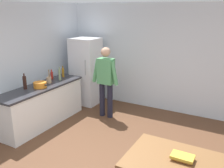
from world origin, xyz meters
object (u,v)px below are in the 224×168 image
at_px(dining_table, 183,168).
at_px(cooking_pot, 40,85).
at_px(refrigerator, 86,71).
at_px(bottle_wine_dark, 25,82).
at_px(bottle_vinegar_tall, 60,75).
at_px(bottle_oil_amber, 63,72).
at_px(person, 106,78).
at_px(bottle_sauce_red, 52,75).
at_px(book_stack, 183,157).
at_px(utensil_jar, 49,80).

relative_size(dining_table, cooking_pot, 3.50).
relative_size(refrigerator, bottle_wine_dark, 5.29).
relative_size(bottle_vinegar_tall, bottle_oil_amber, 1.14).
distance_m(person, cooking_pot, 1.50).
xyz_separation_m(bottle_oil_amber, bottle_sauce_red, (-0.10, -0.30, -0.02)).
bearing_deg(bottle_vinegar_tall, cooking_pot, -88.88).
distance_m(person, bottle_sauce_red, 1.32).
distance_m(refrigerator, bottle_wine_dark, 1.93).
height_order(dining_table, bottle_wine_dark, bottle_wine_dark).
relative_size(refrigerator, cooking_pot, 4.50).
distance_m(refrigerator, book_stack, 4.21).
bearing_deg(bottle_vinegar_tall, book_stack, -26.23).
bearing_deg(cooking_pot, person, 48.39).
distance_m(refrigerator, bottle_oil_amber, 0.77).
bearing_deg(utensil_jar, dining_table, -21.97).
bearing_deg(bottle_sauce_red, cooking_pot, -69.65).
bearing_deg(bottle_sauce_red, bottle_oil_amber, 71.54).
bearing_deg(utensil_jar, cooking_pot, -79.83).
distance_m(refrigerator, cooking_pot, 1.67).
relative_size(dining_table, utensil_jar, 4.37).
bearing_deg(bottle_oil_amber, bottle_vinegar_tall, -65.48).
relative_size(cooking_pot, bottle_vinegar_tall, 1.25).
relative_size(bottle_vinegar_tall, bottle_wine_dark, 0.94).
xyz_separation_m(person, bottle_sauce_red, (-1.23, -0.49, 0.02)).
xyz_separation_m(person, cooking_pot, (-0.99, -1.12, -0.02)).
relative_size(utensil_jar, book_stack, 1.17).
distance_m(cooking_pot, bottle_vinegar_tall, 0.67).
bearing_deg(utensil_jar, bottle_wine_dark, -102.56).
bearing_deg(utensil_jar, refrigerator, 85.46).
distance_m(cooking_pot, utensil_jar, 0.35).
height_order(bottle_sauce_red, book_stack, bottle_sauce_red).
distance_m(refrigerator, utensil_jar, 1.33).
bearing_deg(bottle_vinegar_tall, refrigerator, 86.80).
bearing_deg(bottle_oil_amber, utensil_jar, -82.98).
bearing_deg(bottle_wine_dark, bottle_oil_amber, 87.12).
height_order(bottle_wine_dark, bottle_sauce_red, bottle_wine_dark).
distance_m(person, bottle_oil_amber, 1.14).
xyz_separation_m(person, dining_table, (2.35, -2.15, -0.31)).
distance_m(utensil_jar, bottle_sauce_red, 0.33).
bearing_deg(book_stack, utensil_jar, 158.62).
relative_size(refrigerator, person, 1.06).
bearing_deg(utensil_jar, book_stack, -21.38).
xyz_separation_m(cooking_pot, bottle_sauce_red, (-0.23, 0.63, 0.04)).
xyz_separation_m(person, book_stack, (2.32, -2.09, -0.19)).
height_order(person, book_stack, person).
distance_m(refrigerator, bottle_sauce_red, 1.08).
xyz_separation_m(cooking_pot, book_stack, (3.31, -0.98, -0.17)).
bearing_deg(cooking_pot, bottle_wine_dark, -128.86).
relative_size(cooking_pot, bottle_sauce_red, 1.67).
bearing_deg(bottle_sauce_red, utensil_jar, -58.85).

